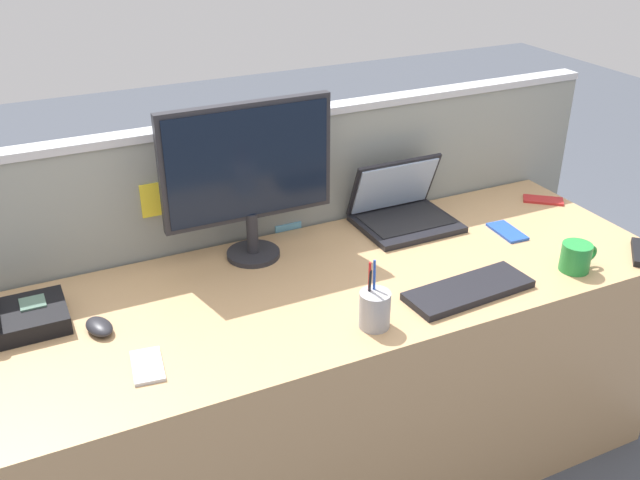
{
  "coord_description": "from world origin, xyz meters",
  "views": [
    {
      "loc": [
        -0.8,
        -1.61,
        1.8
      ],
      "look_at": [
        0.0,
        0.05,
        0.85
      ],
      "focal_mm": 40.01,
      "sensor_mm": 36.0,
      "label": 1
    }
  ],
  "objects_px": {
    "coffee_mug": "(576,257)",
    "cell_phone_red_case": "(543,200)",
    "cell_phone_silver_slab": "(147,366)",
    "desk_phone": "(21,317)",
    "tv_remote": "(640,253)",
    "desktop_monitor": "(248,170)",
    "pen_cup": "(375,309)",
    "computer_mouse_right_hand": "(99,327)",
    "laptop": "(402,209)",
    "cell_phone_blue_case": "(507,231)",
    "keyboard_main": "(469,290)"
  },
  "relations": [
    {
      "from": "desk_phone",
      "to": "cell_phone_red_case",
      "type": "xyz_separation_m",
      "value": [
        1.8,
        0.03,
        -0.02
      ]
    },
    {
      "from": "pen_cup",
      "to": "coffee_mug",
      "type": "bearing_deg",
      "value": -0.15
    },
    {
      "from": "cell_phone_red_case",
      "to": "cell_phone_silver_slab",
      "type": "distance_m",
      "value": 1.58
    },
    {
      "from": "cell_phone_silver_slab",
      "to": "computer_mouse_right_hand",
      "type": "bearing_deg",
      "value": 118.06
    },
    {
      "from": "laptop",
      "to": "cell_phone_blue_case",
      "type": "distance_m",
      "value": 0.36
    },
    {
      "from": "desk_phone",
      "to": "laptop",
      "type": "bearing_deg",
      "value": 4.94
    },
    {
      "from": "cell_phone_silver_slab",
      "to": "tv_remote",
      "type": "relative_size",
      "value": 0.8
    },
    {
      "from": "tv_remote",
      "to": "cell_phone_red_case",
      "type": "bearing_deg",
      "value": 133.27
    },
    {
      "from": "cell_phone_silver_slab",
      "to": "coffee_mug",
      "type": "distance_m",
      "value": 1.28
    },
    {
      "from": "cell_phone_blue_case",
      "to": "coffee_mug",
      "type": "xyz_separation_m",
      "value": [
        0.02,
        -0.29,
        0.04
      ]
    },
    {
      "from": "pen_cup",
      "to": "cell_phone_red_case",
      "type": "bearing_deg",
      "value": 24.32
    },
    {
      "from": "pen_cup",
      "to": "tv_remote",
      "type": "distance_m",
      "value": 0.95
    },
    {
      "from": "coffee_mug",
      "to": "desktop_monitor",
      "type": "bearing_deg",
      "value": 148.91
    },
    {
      "from": "tv_remote",
      "to": "desk_phone",
      "type": "bearing_deg",
      "value": -148.93
    },
    {
      "from": "cell_phone_red_case",
      "to": "tv_remote",
      "type": "distance_m",
      "value": 0.45
    },
    {
      "from": "computer_mouse_right_hand",
      "to": "pen_cup",
      "type": "bearing_deg",
      "value": -39.29
    },
    {
      "from": "keyboard_main",
      "to": "tv_remote",
      "type": "xyz_separation_m",
      "value": [
        0.62,
        -0.05,
        -0.0
      ]
    },
    {
      "from": "tv_remote",
      "to": "cell_phone_blue_case",
      "type": "bearing_deg",
      "value": 176.25
    },
    {
      "from": "pen_cup",
      "to": "computer_mouse_right_hand",
      "type": "bearing_deg",
      "value": 156.52
    },
    {
      "from": "pen_cup",
      "to": "keyboard_main",
      "type": "bearing_deg",
      "value": 4.49
    },
    {
      "from": "desk_phone",
      "to": "cell_phone_blue_case",
      "type": "distance_m",
      "value": 1.52
    },
    {
      "from": "cell_phone_blue_case",
      "to": "computer_mouse_right_hand",
      "type": "bearing_deg",
      "value": -176.41
    },
    {
      "from": "cell_phone_silver_slab",
      "to": "coffee_mug",
      "type": "height_order",
      "value": "coffee_mug"
    },
    {
      "from": "desk_phone",
      "to": "keyboard_main",
      "type": "xyz_separation_m",
      "value": [
        1.17,
        -0.38,
        -0.02
      ]
    },
    {
      "from": "laptop",
      "to": "desk_phone",
      "type": "relative_size",
      "value": 1.48
    },
    {
      "from": "laptop",
      "to": "keyboard_main",
      "type": "distance_m",
      "value": 0.49
    },
    {
      "from": "cell_phone_blue_case",
      "to": "coffee_mug",
      "type": "bearing_deg",
      "value": -81.5
    },
    {
      "from": "coffee_mug",
      "to": "cell_phone_red_case",
      "type": "bearing_deg",
      "value": 59.09
    },
    {
      "from": "pen_cup",
      "to": "cell_phone_red_case",
      "type": "distance_m",
      "value": 1.05
    },
    {
      "from": "laptop",
      "to": "desktop_monitor",
      "type": "bearing_deg",
      "value": 179.88
    },
    {
      "from": "cell_phone_silver_slab",
      "to": "laptop",
      "type": "bearing_deg",
      "value": 30.85
    },
    {
      "from": "desk_phone",
      "to": "tv_remote",
      "type": "height_order",
      "value": "desk_phone"
    },
    {
      "from": "pen_cup",
      "to": "cell_phone_silver_slab",
      "type": "relative_size",
      "value": 1.39
    },
    {
      "from": "laptop",
      "to": "cell_phone_red_case",
      "type": "bearing_deg",
      "value": -7.7
    },
    {
      "from": "desktop_monitor",
      "to": "laptop",
      "type": "bearing_deg",
      "value": -0.12
    },
    {
      "from": "keyboard_main",
      "to": "coffee_mug",
      "type": "xyz_separation_m",
      "value": [
        0.37,
        -0.03,
        0.03
      ]
    },
    {
      "from": "keyboard_main",
      "to": "pen_cup",
      "type": "distance_m",
      "value": 0.33
    },
    {
      "from": "cell_phone_red_case",
      "to": "computer_mouse_right_hand",
      "type": "bearing_deg",
      "value": 133.6
    },
    {
      "from": "laptop",
      "to": "cell_phone_blue_case",
      "type": "bearing_deg",
      "value": -38.73
    },
    {
      "from": "cell_phone_blue_case",
      "to": "tv_remote",
      "type": "distance_m",
      "value": 0.41
    },
    {
      "from": "desk_phone",
      "to": "pen_cup",
      "type": "distance_m",
      "value": 0.93
    },
    {
      "from": "computer_mouse_right_hand",
      "to": "keyboard_main",
      "type": "bearing_deg",
      "value": -30.69
    },
    {
      "from": "pen_cup",
      "to": "cell_phone_silver_slab",
      "type": "height_order",
      "value": "pen_cup"
    },
    {
      "from": "cell_phone_silver_slab",
      "to": "desktop_monitor",
      "type": "bearing_deg",
      "value": 51.79
    },
    {
      "from": "laptop",
      "to": "cell_phone_silver_slab",
      "type": "distance_m",
      "value": 1.07
    },
    {
      "from": "cell_phone_silver_slab",
      "to": "keyboard_main",
      "type": "bearing_deg",
      "value": 3.8
    },
    {
      "from": "laptop",
      "to": "coffee_mug",
      "type": "xyz_separation_m",
      "value": [
        0.3,
        -0.51,
        -0.01
      ]
    },
    {
      "from": "cell_phone_red_case",
      "to": "tv_remote",
      "type": "bearing_deg",
      "value": -142.58
    },
    {
      "from": "desk_phone",
      "to": "cell_phone_silver_slab",
      "type": "xyz_separation_m",
      "value": [
        0.26,
        -0.32,
        -0.02
      ]
    },
    {
      "from": "cell_phone_silver_slab",
      "to": "coffee_mug",
      "type": "bearing_deg",
      "value": 3.64
    }
  ]
}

